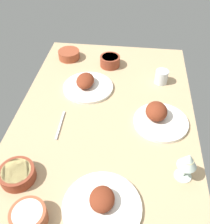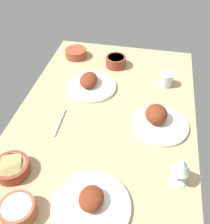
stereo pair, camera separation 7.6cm
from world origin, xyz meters
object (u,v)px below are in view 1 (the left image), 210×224
at_px(bowl_cream, 29,216).
at_px(wine_glass, 188,161).
at_px(plate_far_side, 159,117).
at_px(bowl_pasta, 17,174).
at_px(bowl_onions, 110,61).
at_px(bowl_sauce, 69,54).
at_px(fork_loose, 60,125).
at_px(water_tumbler, 161,77).
at_px(plate_near_viewer, 87,85).
at_px(plate_center_main, 102,205).

distance_m(bowl_cream, wine_glass, 0.61).
bearing_deg(plate_far_side, bowl_pasta, 124.79).
bearing_deg(bowl_onions, bowl_sauce, 78.71).
bearing_deg(wine_glass, fork_loose, 68.85).
distance_m(plate_far_side, bowl_cream, 0.72).
bearing_deg(plate_far_side, wine_glass, -163.36).
relative_size(bowl_cream, water_tumbler, 1.63).
relative_size(bowl_sauce, fork_loose, 0.73).
bearing_deg(water_tumbler, plate_near_viewer, 103.90).
bearing_deg(fork_loose, plate_far_side, 98.87).
xyz_separation_m(wine_glass, fork_loose, (0.22, 0.56, -0.10)).
bearing_deg(plate_far_side, bowl_cream, 140.24).
height_order(bowl_pasta, wine_glass, wine_glass).
height_order(plate_far_side, bowl_pasta, plate_far_side).
bearing_deg(plate_near_viewer, bowl_onions, -23.34).
relative_size(bowl_pasta, wine_glass, 1.01).
bearing_deg(wine_glass, plate_far_side, 16.64).
bearing_deg(bowl_pasta, plate_center_main, -103.17).
bearing_deg(fork_loose, water_tumbler, 128.04).
bearing_deg(bowl_cream, wine_glass, -65.63).
bearing_deg(plate_far_side, plate_center_main, 155.47).
height_order(bowl_pasta, water_tumbler, water_tumbler).
distance_m(plate_far_side, wine_glass, 0.33).
xyz_separation_m(plate_near_viewer, bowl_sauce, (0.30, 0.17, 0.01)).
xyz_separation_m(plate_center_main, wine_glass, (0.17, -0.31, 0.08)).
distance_m(bowl_onions, fork_loose, 0.58).
distance_m(bowl_sauce, water_tumbler, 0.62).
bearing_deg(fork_loose, wine_glass, 67.20).
bearing_deg(bowl_cream, water_tumbler, -28.95).
relative_size(plate_near_viewer, plate_center_main, 0.96).
bearing_deg(water_tumbler, plate_far_side, 175.74).
bearing_deg(water_tumbler, plate_center_main, 163.21).
xyz_separation_m(plate_near_viewer, bowl_onions, (0.24, -0.10, 0.01)).
relative_size(plate_center_main, bowl_sauce, 2.15).
relative_size(plate_far_side, bowl_pasta, 1.87).
distance_m(plate_center_main, bowl_sauce, 1.05).
distance_m(plate_near_viewer, wine_glass, 0.72).
distance_m(plate_far_side, bowl_onions, 0.54).
height_order(plate_near_viewer, fork_loose, plate_near_viewer).
height_order(plate_near_viewer, wine_glass, wine_glass).
height_order(plate_far_side, fork_loose, plate_far_side).
bearing_deg(bowl_sauce, wine_glass, -141.56).
bearing_deg(bowl_sauce, plate_far_side, -132.66).
xyz_separation_m(wine_glass, water_tumbler, (0.63, 0.07, -0.06)).
height_order(plate_center_main, plate_far_side, plate_far_side).
bearing_deg(plate_center_main, plate_far_side, -24.53).
relative_size(plate_near_viewer, fork_loose, 1.51).
xyz_separation_m(plate_far_side, bowl_onions, (0.46, 0.29, 0.01)).
relative_size(plate_near_viewer, bowl_sauce, 2.07).
height_order(bowl_cream, wine_glass, wine_glass).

